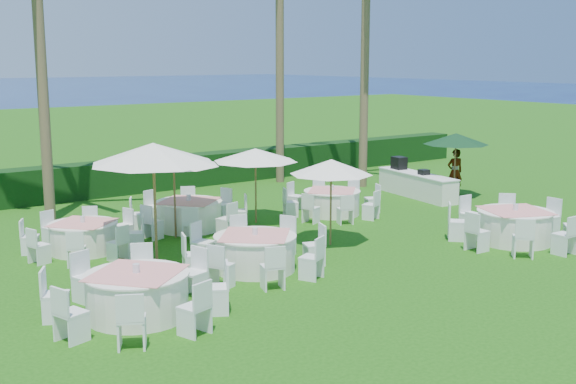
% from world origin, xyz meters
% --- Properties ---
extents(ground, '(120.00, 120.00, 0.00)m').
position_xyz_m(ground, '(0.00, 0.00, 0.00)').
color(ground, '#184E0D').
rests_on(ground, ground).
extents(hedge, '(34.00, 1.00, 1.20)m').
position_xyz_m(hedge, '(0.00, 12.00, 0.60)').
color(hedge, black).
rests_on(hedge, ground).
extents(banquet_table_a, '(3.44, 3.44, 1.04)m').
position_xyz_m(banquet_table_a, '(-4.54, -0.15, 0.46)').
color(banquet_table_a, white).
rests_on(banquet_table_a, ground).
extents(banquet_table_b, '(3.31, 3.31, 1.01)m').
position_xyz_m(banquet_table_b, '(-1.05, 1.11, 0.44)').
color(banquet_table_b, white).
rests_on(banquet_table_b, ground).
extents(banquet_table_c, '(3.47, 3.47, 1.04)m').
position_xyz_m(banquet_table_c, '(5.96, -0.78, 0.46)').
color(banquet_table_c, white).
rests_on(banquet_table_c, ground).
extents(banquet_table_d, '(2.99, 2.99, 0.92)m').
position_xyz_m(banquet_table_d, '(-3.69, 5.00, 0.40)').
color(banquet_table_d, white).
rests_on(banquet_table_d, ground).
extents(banquet_table_e, '(3.28, 3.28, 1.00)m').
position_xyz_m(banquet_table_e, '(-0.34, 5.64, 0.44)').
color(banquet_table_e, white).
rests_on(banquet_table_e, ground).
extents(banquet_table_f, '(3.01, 3.01, 0.94)m').
position_xyz_m(banquet_table_f, '(4.22, 4.75, 0.41)').
color(banquet_table_f, white).
rests_on(banquet_table_f, ground).
extents(umbrella_a, '(3.01, 3.01, 2.88)m').
position_xyz_m(umbrella_a, '(-2.56, 3.16, 2.62)').
color(umbrella_a, brown).
rests_on(umbrella_a, ground).
extents(umbrella_b, '(2.16, 2.16, 2.27)m').
position_xyz_m(umbrella_b, '(1.82, 1.88, 2.07)').
color(umbrella_b, brown).
rests_on(umbrella_b, ground).
extents(umbrella_c, '(2.50, 2.50, 2.40)m').
position_xyz_m(umbrella_c, '(-1.12, 4.98, 2.19)').
color(umbrella_c, brown).
rests_on(umbrella_c, ground).
extents(umbrella_d, '(2.51, 2.51, 2.23)m').
position_xyz_m(umbrella_d, '(1.68, 5.22, 2.03)').
color(umbrella_d, brown).
rests_on(umbrella_d, ground).
extents(umbrella_green, '(2.28, 2.28, 2.27)m').
position_xyz_m(umbrella_green, '(9.53, 4.46, 2.07)').
color(umbrella_green, brown).
rests_on(umbrella_green, ground).
extents(buffet_table, '(1.28, 3.73, 1.30)m').
position_xyz_m(buffet_table, '(8.52, 5.31, 0.46)').
color(buffet_table, white).
rests_on(buffet_table, ground).
extents(staff_person, '(0.69, 0.56, 1.65)m').
position_xyz_m(staff_person, '(9.97, 4.82, 0.82)').
color(staff_person, gray).
rests_on(staff_person, ground).
extents(palm_b, '(4.31, 4.33, 8.30)m').
position_xyz_m(palm_b, '(-3.27, 8.94, 4.60)').
color(palm_b, brown).
rests_on(palm_b, ground).
extents(palm_d, '(4.24, 4.37, 9.57)m').
position_xyz_m(palm_d, '(6.42, 10.69, 5.25)').
color(palm_d, brown).
rests_on(palm_d, ground).
extents(palm_e, '(4.41, 4.08, 10.01)m').
position_xyz_m(palm_e, '(8.37, 7.98, 5.47)').
color(palm_e, brown).
rests_on(palm_e, ground).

